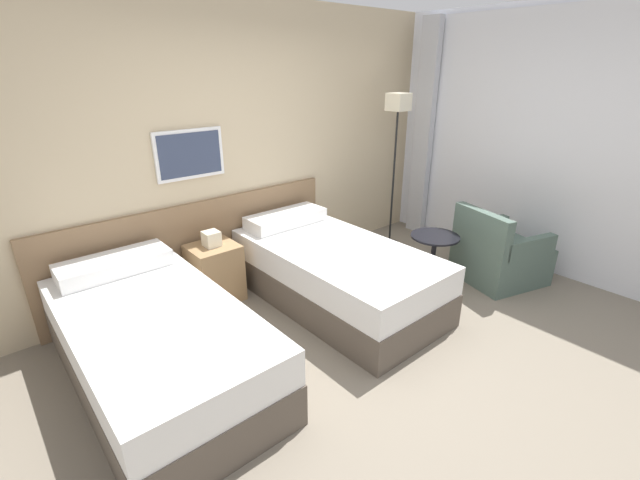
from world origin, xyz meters
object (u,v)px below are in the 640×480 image
object	(u,v)px
nightstand	(215,272)
armchair	(499,256)
floor_lamp	(397,124)
bed_near_window	(335,273)
side_table	(434,249)
bed_near_door	(157,343)

from	to	relation	value
nightstand	armchair	distance (m)	2.88
floor_lamp	nightstand	bearing A→B (deg)	175.69
bed_near_window	nightstand	xyz separation A→B (m)	(-0.85, 0.76, -0.00)
side_table	floor_lamp	bearing A→B (deg)	65.30
bed_near_window	armchair	xyz separation A→B (m)	(1.59, -0.79, -0.03)
bed_near_window	bed_near_door	bearing A→B (deg)	180.00
armchair	nightstand	bearing A→B (deg)	74.11
floor_lamp	side_table	xyz separation A→B (m)	(-0.44, -0.95, -1.12)
bed_near_window	floor_lamp	distance (m)	1.98
nightstand	armchair	xyz separation A→B (m)	(2.44, -1.54, -0.03)
nightstand	floor_lamp	xyz separation A→B (m)	(2.32, -0.17, 1.19)
bed_near_window	nightstand	bearing A→B (deg)	138.24
bed_near_window	nightstand	size ratio (longest dim) A/B	2.90
bed_near_door	nightstand	bearing A→B (deg)	41.76
armchair	side_table	bearing A→B (deg)	69.08
nightstand	armchair	bearing A→B (deg)	-32.36
side_table	bed_near_door	bearing A→B (deg)	172.39
bed_near_door	floor_lamp	world-z (taller)	floor_lamp
nightstand	floor_lamp	distance (m)	2.61
floor_lamp	bed_near_window	bearing A→B (deg)	-158.44
side_table	armchair	bearing A→B (deg)	-37.39
nightstand	floor_lamp	world-z (taller)	floor_lamp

